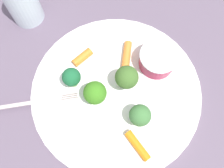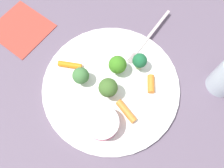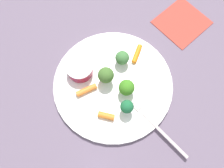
{
  "view_description": "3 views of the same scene",
  "coord_description": "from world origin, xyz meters",
  "px_view_note": "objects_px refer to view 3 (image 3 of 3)",
  "views": [
    {
      "loc": [
        -0.14,
        -0.03,
        0.4
      ],
      "look_at": [
        0.01,
        0.01,
        0.02
      ],
      "focal_mm": 37.64,
      "sensor_mm": 36.0,
      "label": 1
    },
    {
      "loc": [
        0.16,
        -0.08,
        0.46
      ],
      "look_at": [
        0.0,
        0.0,
        0.02
      ],
      "focal_mm": 35.79,
      "sensor_mm": 36.0,
      "label": 2
    },
    {
      "loc": [
        0.07,
        0.22,
        0.61
      ],
      "look_at": [
        0.0,
        0.01,
        0.03
      ],
      "focal_mm": 41.52,
      "sensor_mm": 36.0,
      "label": 3
    }
  ],
  "objects_px": {
    "sauce_cup": "(80,69)",
    "broccoli_floret_1": "(127,88)",
    "carrot_stick_1": "(137,54)",
    "fork": "(158,128)",
    "broccoli_floret_0": "(122,58)",
    "carrot_stick_0": "(106,116)",
    "broccoli_floret_2": "(127,107)",
    "broccoli_floret_3": "(106,75)",
    "plate": "(113,85)",
    "carrot_stick_2": "(86,90)",
    "napkin": "(182,22)"
  },
  "relations": [
    {
      "from": "napkin",
      "to": "carrot_stick_2",
      "type": "bearing_deg",
      "value": 22.11
    },
    {
      "from": "sauce_cup",
      "to": "broccoli_floret_0",
      "type": "relative_size",
      "value": 1.54
    },
    {
      "from": "broccoli_floret_0",
      "to": "carrot_stick_1",
      "type": "bearing_deg",
      "value": -168.04
    },
    {
      "from": "sauce_cup",
      "to": "broccoli_floret_3",
      "type": "bearing_deg",
      "value": 142.86
    },
    {
      "from": "plate",
      "to": "carrot_stick_0",
      "type": "bearing_deg",
      "value": 62.42
    },
    {
      "from": "carrot_stick_1",
      "to": "plate",
      "type": "bearing_deg",
      "value": 35.7
    },
    {
      "from": "broccoli_floret_2",
      "to": "fork",
      "type": "height_order",
      "value": "broccoli_floret_2"
    },
    {
      "from": "broccoli_floret_0",
      "to": "fork",
      "type": "xyz_separation_m",
      "value": [
        -0.03,
        0.19,
        -0.02
      ]
    },
    {
      "from": "sauce_cup",
      "to": "broccoli_floret_3",
      "type": "height_order",
      "value": "broccoli_floret_3"
    },
    {
      "from": "broccoli_floret_0",
      "to": "fork",
      "type": "relative_size",
      "value": 0.26
    },
    {
      "from": "plate",
      "to": "carrot_stick_2",
      "type": "relative_size",
      "value": 5.67
    },
    {
      "from": "broccoli_floret_3",
      "to": "carrot_stick_1",
      "type": "distance_m",
      "value": 0.11
    },
    {
      "from": "carrot_stick_0",
      "to": "fork",
      "type": "xyz_separation_m",
      "value": [
        -0.11,
        0.06,
        -0.01
      ]
    },
    {
      "from": "sauce_cup",
      "to": "broccoli_floret_1",
      "type": "xyz_separation_m",
      "value": [
        -0.09,
        0.08,
        0.01
      ]
    },
    {
      "from": "broccoli_floret_0",
      "to": "carrot_stick_0",
      "type": "height_order",
      "value": "broccoli_floret_0"
    },
    {
      "from": "sauce_cup",
      "to": "carrot_stick_2",
      "type": "xyz_separation_m",
      "value": [
        -0.0,
        0.05,
        -0.01
      ]
    },
    {
      "from": "broccoli_floret_3",
      "to": "carrot_stick_2",
      "type": "distance_m",
      "value": 0.06
    },
    {
      "from": "plate",
      "to": "broccoli_floret_3",
      "type": "distance_m",
      "value": 0.04
    },
    {
      "from": "carrot_stick_0",
      "to": "carrot_stick_2",
      "type": "distance_m",
      "value": 0.08
    },
    {
      "from": "carrot_stick_0",
      "to": "napkin",
      "type": "relative_size",
      "value": 0.3
    },
    {
      "from": "fork",
      "to": "broccoli_floret_3",
      "type": "bearing_deg",
      "value": -61.5
    },
    {
      "from": "broccoli_floret_3",
      "to": "carrot_stick_2",
      "type": "relative_size",
      "value": 1.02
    },
    {
      "from": "carrot_stick_0",
      "to": "carrot_stick_2",
      "type": "relative_size",
      "value": 0.74
    },
    {
      "from": "sauce_cup",
      "to": "broccoli_floret_1",
      "type": "distance_m",
      "value": 0.13
    },
    {
      "from": "broccoli_floret_2",
      "to": "napkin",
      "type": "bearing_deg",
      "value": -138.86
    },
    {
      "from": "carrot_stick_0",
      "to": "broccoli_floret_2",
      "type": "bearing_deg",
      "value": -178.36
    },
    {
      "from": "broccoli_floret_0",
      "to": "carrot_stick_1",
      "type": "relative_size",
      "value": 0.83
    },
    {
      "from": "carrot_stick_0",
      "to": "broccoli_floret_3",
      "type": "bearing_deg",
      "value": -106.18
    },
    {
      "from": "carrot_stick_2",
      "to": "napkin",
      "type": "relative_size",
      "value": 0.41
    },
    {
      "from": "sauce_cup",
      "to": "fork",
      "type": "relative_size",
      "value": 0.41
    },
    {
      "from": "carrot_stick_1",
      "to": "fork",
      "type": "relative_size",
      "value": 0.32
    },
    {
      "from": "carrot_stick_2",
      "to": "broccoli_floret_1",
      "type": "bearing_deg",
      "value": 162.33
    },
    {
      "from": "carrot_stick_0",
      "to": "carrot_stick_1",
      "type": "xyz_separation_m",
      "value": [
        -0.12,
        -0.14,
        -0.0
      ]
    },
    {
      "from": "broccoli_floret_1",
      "to": "carrot_stick_1",
      "type": "bearing_deg",
      "value": -123.16
    },
    {
      "from": "broccoli_floret_1",
      "to": "broccoli_floret_2",
      "type": "xyz_separation_m",
      "value": [
        0.01,
        0.05,
        0.0
      ]
    },
    {
      "from": "broccoli_floret_3",
      "to": "napkin",
      "type": "distance_m",
      "value": 0.28
    },
    {
      "from": "broccoli_floret_3",
      "to": "carrot_stick_0",
      "type": "height_order",
      "value": "broccoli_floret_3"
    },
    {
      "from": "broccoli_floret_2",
      "to": "napkin",
      "type": "xyz_separation_m",
      "value": [
        -0.23,
        -0.2,
        -0.04
      ]
    },
    {
      "from": "broccoli_floret_0",
      "to": "carrot_stick_0",
      "type": "xyz_separation_m",
      "value": [
        0.08,
        0.13,
        -0.02
      ]
    },
    {
      "from": "broccoli_floret_2",
      "to": "carrot_stick_2",
      "type": "relative_size",
      "value": 0.87
    },
    {
      "from": "broccoli_floret_0",
      "to": "fork",
      "type": "height_order",
      "value": "broccoli_floret_0"
    },
    {
      "from": "broccoli_floret_1",
      "to": "napkin",
      "type": "height_order",
      "value": "broccoli_floret_1"
    },
    {
      "from": "plate",
      "to": "carrot_stick_2",
      "type": "distance_m",
      "value": 0.07
    },
    {
      "from": "plate",
      "to": "broccoli_floret_1",
      "type": "relative_size",
      "value": 6.3
    },
    {
      "from": "plate",
      "to": "carrot_stick_0",
      "type": "distance_m",
      "value": 0.09
    },
    {
      "from": "fork",
      "to": "broccoli_floret_1",
      "type": "bearing_deg",
      "value": -68.35
    },
    {
      "from": "broccoli_floret_1",
      "to": "sauce_cup",
      "type": "bearing_deg",
      "value": -41.84
    },
    {
      "from": "carrot_stick_1",
      "to": "fork",
      "type": "bearing_deg",
      "value": 85.61
    },
    {
      "from": "broccoli_floret_2",
      "to": "broccoli_floret_0",
      "type": "bearing_deg",
      "value": -102.87
    },
    {
      "from": "broccoli_floret_3",
      "to": "carrot_stick_1",
      "type": "height_order",
      "value": "broccoli_floret_3"
    }
  ]
}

